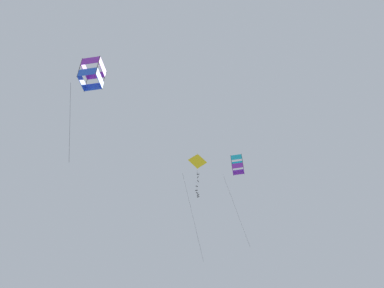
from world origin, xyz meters
name	(u,v)px	position (x,y,z in m)	size (l,w,h in m)	color
kite_box_mid_left	(237,165)	(-7.47, 6.09, 40.50)	(2.13, 1.97, 8.73)	#1EB2C6
kite_box_highest	(92,74)	(4.40, -6.29, 30.93)	(1.59, 1.42, 5.73)	purple
kite_diamond_upper_right	(197,163)	(-4.99, 1.52, 36.86)	(1.29, 1.77, 8.93)	yellow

